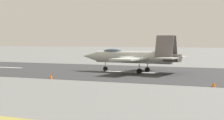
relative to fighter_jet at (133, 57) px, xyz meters
The scene contains 5 objects.
ground_plane 2.49m from the fighter_jet, 11.49° to the right, with size 400.00×400.00×0.00m, color slate.
runway_strip 2.48m from the fighter_jet, 11.80° to the right, with size 240.00×26.00×0.02m.
fighter_jet is the anchor object (origin of this frame).
marker_cone_near 18.49m from the fighter_jet, 136.86° to the left, with size 0.44×0.44×0.55m, color orange.
marker_cone_mid 14.34m from the fighter_jet, 62.33° to the left, with size 0.44×0.44×0.55m, color orange.
Camera 1 is at (-18.38, 50.15, 4.82)m, focal length 55.90 mm.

